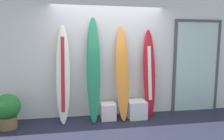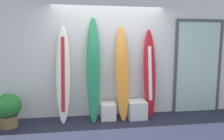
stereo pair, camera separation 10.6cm
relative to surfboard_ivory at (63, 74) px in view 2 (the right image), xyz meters
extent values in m
cube|color=#1D1F30|center=(1.00, -0.95, -1.04)|extent=(8.00, 8.00, 0.04)
cube|color=silver|center=(1.00, 0.35, 0.38)|extent=(7.20, 0.20, 2.80)
ellipsoid|color=silver|center=(0.00, 0.00, 0.01)|extent=(0.29, 0.44, 2.06)
cube|color=#AE1C23|center=(0.00, -0.03, 0.02)|extent=(0.08, 0.29, 1.55)
cone|color=black|center=(0.00, -0.11, -0.84)|extent=(0.07, 0.09, 0.11)
ellipsoid|color=#207A4E|center=(0.64, -0.03, 0.11)|extent=(0.32, 0.54, 2.25)
cone|color=black|center=(0.64, -0.18, -0.82)|extent=(0.07, 0.09, 0.11)
ellipsoid|color=orange|center=(1.27, -0.01, 0.02)|extent=(0.30, 0.51, 2.07)
ellipsoid|color=red|center=(1.92, 0.07, -0.02)|extent=(0.30, 0.31, 2.00)
cube|color=white|center=(1.92, 0.04, -0.02)|extent=(0.08, 0.16, 1.22)
cone|color=black|center=(1.92, 0.01, -0.84)|extent=(0.07, 0.08, 0.11)
cube|color=white|center=(0.95, -0.03, -0.84)|extent=(0.33, 0.33, 0.36)
cube|color=silver|center=(1.60, -0.04, -0.82)|extent=(0.41, 0.41, 0.39)
cube|color=silver|center=(3.20, 0.23, 0.08)|extent=(1.09, 0.02, 2.19)
cube|color=#47474C|center=(2.62, 0.23, 0.08)|extent=(0.06, 0.06, 2.19)
cube|color=#47474C|center=(3.77, 0.23, 0.08)|extent=(0.06, 0.06, 2.19)
cube|color=#47474C|center=(3.20, 0.23, 1.20)|extent=(1.21, 0.06, 0.06)
cylinder|color=brown|center=(-1.06, -0.19, -0.90)|extent=(0.32, 0.32, 0.23)
sphere|color=#27752F|center=(-1.06, -0.19, -0.58)|extent=(0.49, 0.49, 0.49)
camera|label=1|loc=(0.39, -4.05, 0.58)|focal=30.38mm
camera|label=2|loc=(0.49, -4.06, 0.58)|focal=30.38mm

